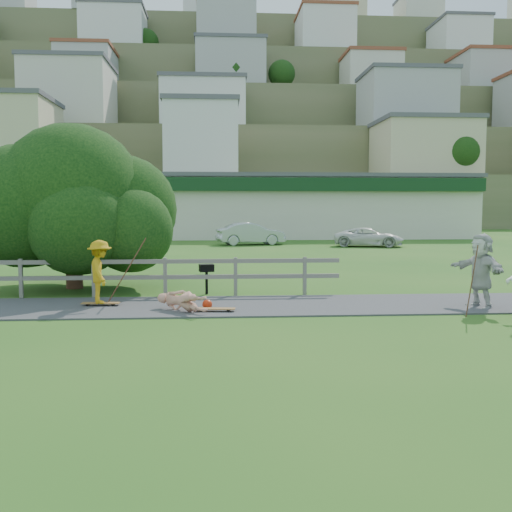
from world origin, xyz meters
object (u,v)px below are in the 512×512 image
Objects in this scene: skater_fallen at (182,301)px; spectator_d at (481,271)px; car_white at (369,237)px; car_silver at (251,234)px; tree at (73,221)px; skater_rider at (100,276)px; bbq at (207,279)px.

spectator_d is at bearing -45.29° from skater_fallen.
car_white is at bearing 18.44° from skater_fallen.
spectator_d is 21.99m from car_white.
tree reaches higher than car_silver.
skater_fallen is at bearing 168.50° from car_white.
skater_fallen is 24.28m from car_silver.
skater_fallen is 0.34× the size of car_silver.
skater_rider is 0.23× the size of tree.
spectator_d reaches higher than skater_fallen.
skater_fallen is at bearing -106.12° from spectator_d.
car_silver is 5.08× the size of bbq.
skater_fallen is 7.48m from spectator_d.
tree reaches higher than bbq.
tree is at bearing 148.02° from bbq.
bbq is (4.14, -1.51, -1.65)m from tree.
car_silver reaches higher than car_white.
car_white reaches higher than bbq.
car_white is 4.93× the size of bbq.
car_silver is (-4.36, 23.99, -0.21)m from spectator_d.
skater_rider is 9.60m from spectator_d.
spectator_d is 0.42× the size of car_silver.
tree reaches higher than car_white.
car_silver is 0.63× the size of tree.
bbq is at bearing 166.54° from car_white.
car_white is (7.38, -2.21, -0.13)m from car_silver.
skater_fallen is 0.35× the size of car_white.
spectator_d reaches higher than bbq.
tree is at bearing 149.89° from car_silver.
car_white is 22.52m from tree.
car_white is at bearing 51.23° from tree.
skater_rider reaches higher than skater_fallen.
car_silver is at bearing 71.26° from tree.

